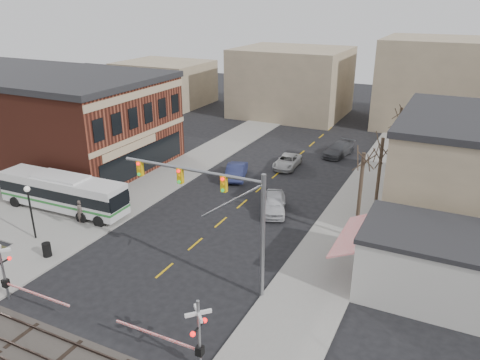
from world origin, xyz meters
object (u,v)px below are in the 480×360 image
object	(u,v)px
trash_bin	(47,250)
pedestrian_far	(117,196)
pedestrian_near	(81,211)
car_b	(237,170)
rr_crossing_east	(192,334)
rr_crossing_west	(8,272)
traffic_signal_mast	(222,203)
car_d	(339,149)
car_c	(287,162)
car_a	(274,203)
street_lamp	(29,201)
transit_bus	(63,192)

from	to	relation	value
trash_bin	pedestrian_far	xyz separation A→B (m)	(-1.09, 8.79, 0.43)
pedestrian_near	car_b	bearing A→B (deg)	-1.36
rr_crossing_east	trash_bin	distance (m)	15.32
trash_bin	pedestrian_near	size ratio (longest dim) A/B	0.52
rr_crossing_west	rr_crossing_east	distance (m)	12.56
traffic_signal_mast	rr_crossing_east	xyz separation A→B (m)	(1.93, -6.82, -3.75)
trash_bin	pedestrian_near	xyz separation A→B (m)	(-1.64, 5.11, 0.46)
car_b	car_d	bearing A→B (deg)	-141.32
car_b	car_c	bearing A→B (deg)	-142.52
car_b	pedestrian_near	bearing A→B (deg)	46.50
pedestrian_near	car_a	bearing A→B (deg)	-32.84
street_lamp	trash_bin	bearing A→B (deg)	-27.95
traffic_signal_mast	car_d	bearing A→B (deg)	90.45
rr_crossing_east	car_a	size ratio (longest dim) A/B	1.17
rr_crossing_east	car_c	size ratio (longest dim) A/B	1.19
transit_bus	rr_crossing_west	size ratio (longest dim) A/B	2.13
rr_crossing_east	car_d	distance (m)	35.76
car_b	car_c	world-z (taller)	car_b
trash_bin	car_c	world-z (taller)	car_c
rr_crossing_west	street_lamp	bearing A→B (deg)	128.98
car_c	rr_crossing_west	bearing A→B (deg)	-105.53
car_d	rr_crossing_west	bearing A→B (deg)	-95.09
transit_bus	rr_crossing_west	world-z (taller)	rr_crossing_west
traffic_signal_mast	car_d	world-z (taller)	traffic_signal_mast
street_lamp	car_d	xyz separation A→B (m)	(15.34, 29.73, -2.40)
car_c	traffic_signal_mast	bearing A→B (deg)	-82.69
car_d	pedestrian_far	bearing A→B (deg)	-109.98
street_lamp	car_c	xyz separation A→B (m)	(11.45, 23.38, -2.49)
car_c	car_d	size ratio (longest dim) A/B	0.91
traffic_signal_mast	car_b	size ratio (longest dim) A/B	1.92
traffic_signal_mast	pedestrian_near	distance (m)	15.29
car_b	pedestrian_near	size ratio (longest dim) A/B	2.62
trash_bin	car_d	distance (m)	33.65
car_d	car_a	bearing A→B (deg)	-82.06
rr_crossing_east	car_b	xyz separation A→B (m)	(-9.53, 24.13, -1.14)
street_lamp	pedestrian_far	distance (m)	7.76
rr_crossing_west	car_d	size ratio (longest dim) A/B	1.08
pedestrian_near	pedestrian_far	bearing A→B (deg)	14.96
traffic_signal_mast	pedestrian_near	size ratio (longest dim) A/B	5.03
rr_crossing_east	car_b	world-z (taller)	rr_crossing_east
rr_crossing_east	car_a	xyz separation A→B (m)	(-3.12, 18.32, -1.15)
rr_crossing_east	street_lamp	bearing A→B (deg)	161.22
car_d	pedestrian_far	world-z (taller)	pedestrian_far
car_a	car_b	xyz separation A→B (m)	(-6.41, 5.81, 0.01)
car_b	car_c	distance (m)	6.26
trash_bin	car_b	size ratio (longest dim) A/B	0.20
car_a	pedestrian_far	xyz separation A→B (m)	(-12.58, -5.11, 0.24)
car_a	pedestrian_near	world-z (taller)	pedestrian_near
street_lamp	car_b	bearing A→B (deg)	66.32
trash_bin	rr_crossing_west	bearing A→B (deg)	-65.88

